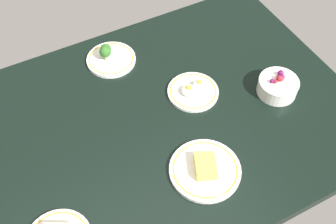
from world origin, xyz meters
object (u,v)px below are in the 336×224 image
(bowl_berries, at_px, (278,86))
(plate_broccoli, at_px, (110,58))
(plate_eggs, at_px, (193,91))
(plate_cheese, at_px, (204,170))

(bowl_berries, distance_m, plate_broccoli, 0.61)
(plate_eggs, height_order, plate_broccoli, plate_broccoli)
(bowl_berries, xyz_separation_m, plate_broccoli, (0.45, -0.41, -0.01))
(plate_cheese, relative_size, bowl_berries, 1.56)
(plate_eggs, relative_size, plate_broccoli, 0.98)
(bowl_berries, bearing_deg, plate_broccoli, -42.13)
(bowl_berries, bearing_deg, plate_cheese, 22.32)
(plate_cheese, distance_m, plate_eggs, 0.31)
(plate_cheese, bearing_deg, plate_broccoli, -83.33)
(plate_cheese, xyz_separation_m, bowl_berries, (-0.39, -0.16, 0.02))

